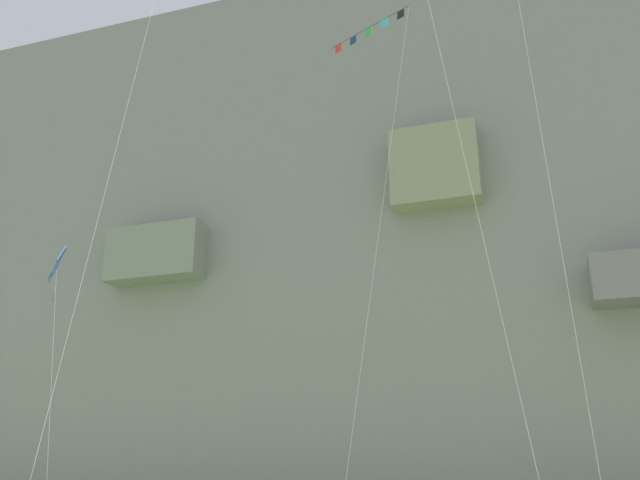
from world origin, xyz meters
name	(u,v)px	position (x,y,z in m)	size (l,w,h in m)	color
cliff_face	(459,246)	(-0.01, 69.71, 30.66)	(180.00, 34.95, 61.34)	gray
kite_banner_far_right	(369,61)	(2.18, 16.92, 22.04)	(4.57, 3.51, 24.20)	black
kite_diamond_upper_right	(57,267)	(-16.88, 19.73, 14.31)	(3.40, 2.49, 15.77)	blue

